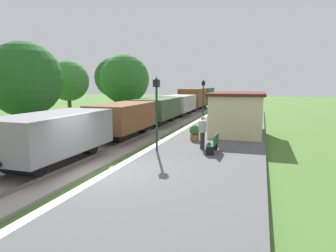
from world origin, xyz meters
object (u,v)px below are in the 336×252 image
potted_planter (195,132)px  lamp_post_near (157,100)px  bench_down_platform (235,117)px  person_waiting (203,131)px  lamp_post_far (203,93)px  tree_trackside_far (68,81)px  bench_near_hut (214,143)px  tree_trackside_mid (24,80)px  tree_field_left (125,79)px  tree_field_distant (115,78)px  station_hut (238,113)px  freight_train (173,105)px

potted_planter → lamp_post_near: (-1.22, -3.36, 2.08)m
bench_down_platform → lamp_post_near: bearing=-103.0°
lamp_post_near → potted_planter: bearing=70.1°
bench_down_platform → person_waiting: size_ratio=0.88×
lamp_post_far → tree_trackside_far: tree_trackside_far is taller
bench_near_hut → lamp_post_far: (-2.80, 11.84, 2.08)m
lamp_post_far → tree_trackside_mid: bearing=-124.9°
tree_trackside_mid → tree_field_left: size_ratio=0.95×
tree_trackside_mid → tree_field_distant: size_ratio=0.92×
tree_field_distant → bench_down_platform: bearing=-20.2°
tree_trackside_mid → tree_field_left: 11.92m
person_waiting → lamp_post_near: 2.90m
bench_near_hut → bench_down_platform: size_ratio=1.00×
tree_trackside_far → tree_field_distant: tree_field_distant is taller
station_hut → lamp_post_far: 6.69m
freight_train → potted_planter: bearing=-67.0°
bench_down_platform → potted_planter: (-1.58, -8.74, 0.00)m
tree_trackside_mid → lamp_post_near: bearing=-2.4°
station_hut → tree_trackside_mid: (-11.79, -6.34, 2.20)m
lamp_post_far → freight_train: bearing=151.4°
bench_near_hut → potted_planter: size_ratio=1.64×
freight_train → lamp_post_far: bearing=-28.6°
tree_trackside_far → tree_trackside_mid: bearing=-81.7°
station_hut → tree_trackside_mid: 13.56m
lamp_post_far → tree_trackside_far: 11.36m
freight_train → person_waiting: freight_train is taller
tree_field_left → tree_field_distant: tree_field_distant is taller
station_hut → bench_down_platform: (-0.66, 5.41, -0.93)m
tree_field_left → bench_down_platform: bearing=-0.8°
person_waiting → potted_planter: 2.40m
freight_train → tree_field_left: tree_field_left is taller
lamp_post_near → tree_trackside_far: tree_trackside_far is taller
freight_train → tree_field_distant: (-8.00, 3.19, 2.78)m
bench_down_platform → freight_train: bearing=161.8°
potted_planter → lamp_post_far: (-1.22, 8.94, 2.08)m
station_hut → tree_trackside_far: size_ratio=1.08×
freight_train → lamp_post_far: (3.34, -1.82, 1.30)m
freight_train → tree_field_left: 5.30m
lamp_post_far → tree_field_left: (-7.62, -0.05, 1.21)m
potted_planter → tree_trackside_far: size_ratio=0.17×
tree_field_left → tree_field_distant: bearing=126.3°
potted_planter → tree_trackside_far: (-10.31, 2.20, 3.08)m
bench_near_hut → tree_trackside_far: (-11.89, 5.10, 3.09)m
bench_near_hut → tree_field_distant: size_ratio=0.23×
station_hut → tree_trackside_far: bearing=-174.9°
person_waiting → tree_trackside_mid: 10.80m
freight_train → lamp_post_near: (3.34, -14.12, 1.30)m
person_waiting → lamp_post_far: 11.43m
person_waiting → tree_trackside_far: size_ratio=0.32×
lamp_post_near → tree_trackside_mid: (-8.33, 0.35, 1.05)m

